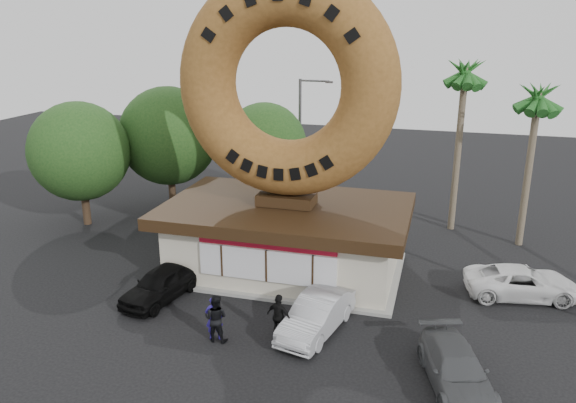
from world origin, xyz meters
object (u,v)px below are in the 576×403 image
at_px(person_center, 216,318).
at_px(street_lamp, 302,136).
at_px(giant_donut, 286,85).
at_px(car_black, 161,284).
at_px(person_left, 214,318).
at_px(car_grey, 456,369).
at_px(person_right, 279,317).
at_px(donut_shop, 286,236).
at_px(car_white, 522,282).
at_px(car_silver, 317,315).

bearing_deg(person_center, street_lamp, -87.27).
height_order(giant_donut, car_black, giant_donut).
xyz_separation_m(person_left, car_grey, (8.63, -0.51, -0.24)).
bearing_deg(street_lamp, person_right, -78.45).
distance_m(donut_shop, car_black, 6.17).
xyz_separation_m(donut_shop, car_white, (10.46, 0.19, -1.10)).
bearing_deg(person_right, donut_shop, -58.66).
xyz_separation_m(person_left, car_black, (-3.43, 2.32, -0.18)).
bearing_deg(car_black, car_white, 28.46).
xyz_separation_m(person_right, car_black, (-5.72, 1.58, -0.19)).
bearing_deg(person_center, donut_shop, -97.80).
xyz_separation_m(giant_donut, car_silver, (2.63, -5.05, -7.99)).
distance_m(person_center, person_right, 2.33).
bearing_deg(car_white, person_right, 113.95).
relative_size(donut_shop, car_black, 2.75).
distance_m(giant_donut, person_left, 10.27).
bearing_deg(car_grey, person_right, 152.24).
bearing_deg(car_white, car_silver, 114.00).
distance_m(donut_shop, car_silver, 5.77).
bearing_deg(giant_donut, person_left, -97.81).
height_order(giant_donut, person_center, giant_donut).
bearing_deg(person_right, street_lamp, -60.45).
bearing_deg(person_left, giant_donut, -121.31).
height_order(person_right, car_black, person_right).
height_order(person_center, person_right, person_center).
distance_m(giant_donut, street_lamp, 11.01).
distance_m(person_right, car_white, 10.89).
xyz_separation_m(car_silver, car_white, (7.83, 5.22, -0.04)).
height_order(donut_shop, car_black, donut_shop).
relative_size(donut_shop, car_white, 2.35).
bearing_deg(car_white, donut_shop, 81.34).
relative_size(donut_shop, person_left, 6.43).
relative_size(person_left, car_black, 0.43).
distance_m(person_left, person_center, 0.12).
distance_m(person_left, car_white, 13.22).
height_order(donut_shop, car_grey, donut_shop).
distance_m(donut_shop, giant_donut, 6.93).
bearing_deg(car_black, donut_shop, 56.23).
distance_m(person_right, car_black, 5.94).
distance_m(street_lamp, person_right, 16.58).
height_order(person_left, car_white, person_left).
relative_size(person_center, car_black, 0.45).
relative_size(donut_shop, person_right, 6.32).
bearing_deg(person_left, car_white, -172.73).
bearing_deg(street_lamp, car_grey, -60.74).
relative_size(car_silver, car_white, 0.90).
xyz_separation_m(street_lamp, car_grey, (9.58, -17.11, -3.85)).
bearing_deg(giant_donut, person_center, -96.91).
distance_m(street_lamp, person_left, 17.01).
height_order(street_lamp, person_center, street_lamp).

